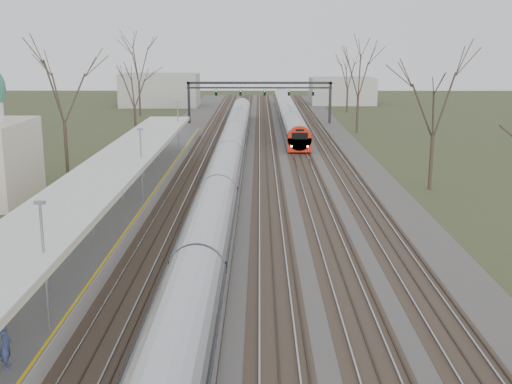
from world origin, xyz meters
TOP-DOWN VIEW (x-y plane):
  - track_bed at (0.26, 55.00)m, footprint 24.00×160.00m
  - platform at (-9.05, 37.50)m, footprint 3.50×69.00m
  - canopy at (-9.05, 32.99)m, footprint 4.10×50.00m
  - signal_gantry at (0.29, 84.99)m, footprint 21.00×0.59m
  - tree_west_far at (-17.00, 48.00)m, footprint 5.50×5.50m
  - tree_east_far at (14.00, 42.00)m, footprint 5.00×5.00m
  - train_near at (-2.50, 48.09)m, footprint 2.62×90.21m
  - train_far at (4.50, 88.23)m, footprint 2.62×60.21m
  - passenger at (-8.19, 11.10)m, footprint 0.58×0.71m

SIDE VIEW (x-z plane):
  - track_bed at x=0.26m, z-range -0.05..0.17m
  - platform at x=-9.05m, z-range 0.00..1.00m
  - train_near at x=-2.50m, z-range -0.05..3.00m
  - train_far at x=4.50m, z-range -0.05..3.00m
  - passenger at x=-8.19m, z-range 1.00..2.69m
  - canopy at x=-9.05m, z-range 2.37..5.48m
  - signal_gantry at x=0.29m, z-range 1.87..7.95m
  - tree_east_far at x=14.00m, z-range 2.14..12.44m
  - tree_west_far at x=-17.00m, z-range 2.35..13.68m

